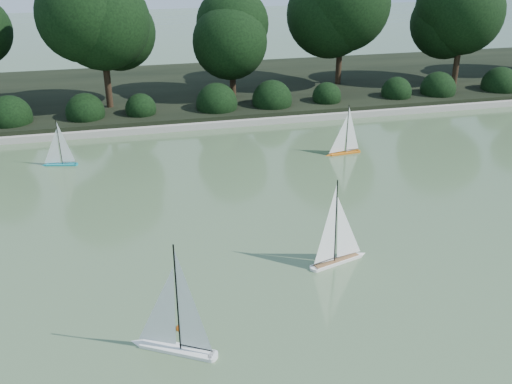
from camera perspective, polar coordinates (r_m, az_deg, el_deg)
ground at (r=9.02m, az=6.67°, el=-10.51°), size 80.00×80.00×0.00m
pond_coping at (r=16.90m, az=-3.95°, el=6.80°), size 40.00×0.35×0.18m
far_bank at (r=20.69m, az=-5.99°, el=10.13°), size 40.00×8.00×0.30m
tree_line at (r=18.93m, az=-1.74°, el=16.63°), size 26.31×3.93×4.39m
shrub_hedge at (r=17.65m, az=-4.52°, el=8.75°), size 29.10×1.10×1.10m
sailboat_white_a at (r=7.92m, az=-8.65°, el=-13.74°), size 1.18×0.80×1.75m
sailboat_white_b at (r=9.87m, az=8.53°, el=-5.60°), size 1.18×0.51×1.62m
sailboat_orange at (r=14.81m, az=8.62°, el=4.57°), size 1.01×0.24×1.37m
sailboat_teal at (r=14.72m, az=-19.25°, el=3.26°), size 0.91×0.33×1.24m
race_buoy at (r=8.42m, az=-7.55°, el=-13.39°), size 0.14×0.14×0.14m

